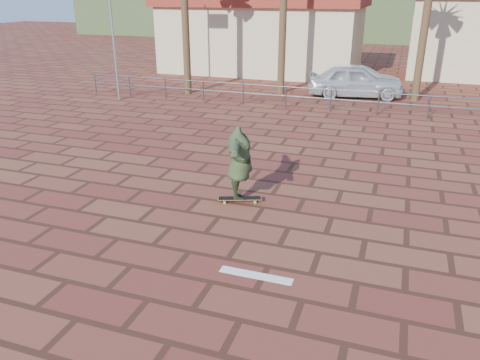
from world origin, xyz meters
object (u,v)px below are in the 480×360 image
longboard (240,199)px  car_silver (355,81)px  car_white (360,80)px  skateboarder (240,163)px

longboard → car_silver: bearing=63.8°
car_silver → car_white: (0.12, 1.13, -0.11)m
longboard → skateboarder: skateboarder is taller
car_silver → car_white: car_silver is taller
longboard → car_white: (1.44, 14.71, 0.57)m
longboard → car_silver: 13.67m
car_white → car_silver: bearing=176.7°
longboard → skateboarder: (0.00, 0.00, 0.95)m
longboard → car_white: size_ratio=0.28×
longboard → car_white: bearing=63.7°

